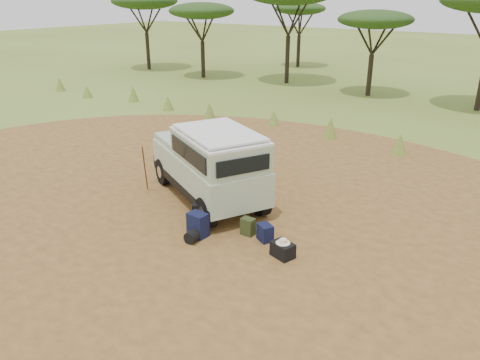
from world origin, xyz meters
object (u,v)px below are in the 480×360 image
Objects in this scene: hard_case at (283,250)px; backpack_navy at (198,225)px; walking_staff at (145,169)px; duffel_navy at (265,233)px; backpack_olive at (248,227)px; backpack_black at (200,213)px; safari_vehicle at (210,165)px.

backpack_navy is at bearing -154.31° from hard_case.
walking_staff is 4.55m from duffel_navy.
backpack_navy is 1.24m from backpack_olive.
backpack_black is (2.62, -0.60, -0.50)m from walking_staff.
backpack_black is 1.09× the size of hard_case.
backpack_black reaches higher than backpack_olive.
safari_vehicle is 2.52m from backpack_olive.
backpack_navy is at bearing -124.18° from duffel_navy.
duffel_navy is (0.51, -0.01, -0.01)m from backpack_olive.
backpack_navy is at bearing -90.88° from backpack_black.
backpack_black reaches higher than duffel_navy.
hard_case is at bearing -17.78° from backpack_olive.
safari_vehicle is 9.59× the size of hard_case.
safari_vehicle is 11.38× the size of duffel_navy.
walking_staff is 5.33m from hard_case.
safari_vehicle reaches higher than backpack_olive.
backpack_olive is at bearing 178.07° from hard_case.
backpack_navy is 1.66m from duffel_navy.
backpack_olive reaches higher than duffel_navy.
duffel_navy is at bearing -30.57° from backpack_black.
walking_staff reaches higher than hard_case.
backpack_olive is at bearing -1.22° from safari_vehicle.
safari_vehicle is 2.34m from backpack_navy.
walking_staff is (-1.90, -0.72, -0.30)m from safari_vehicle.
backpack_olive is (3.99, -0.41, -0.56)m from walking_staff.
walking_staff reaches higher than backpack_black.
duffel_navy is (4.50, -0.41, -0.57)m from walking_staff.
backpack_olive is at bearing -46.88° from walking_staff.
backpack_olive reaches higher than hard_case.
walking_staff reaches higher than backpack_olive.
hard_case is at bearing 12.76° from backpack_navy.
backpack_navy is at bearing -62.35° from walking_staff.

